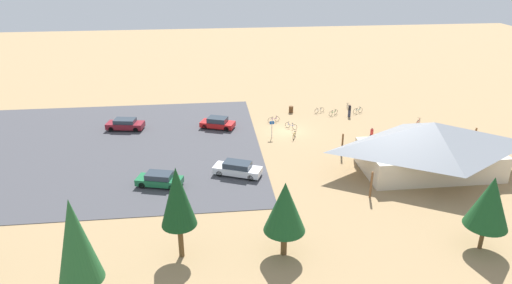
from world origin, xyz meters
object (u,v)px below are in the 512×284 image
(car_white_back_corner, at_px, (237,169))
(pine_far_east, at_px, (177,197))
(car_green_end_stall, at_px, (159,179))
(car_red_by_curb, at_px, (218,123))
(bicycle_teal_near_porch, at_px, (358,111))
(bicycle_orange_edge_south, at_px, (419,134))
(bicycle_silver_edge_north, at_px, (348,107))
(visitor_near_lot, at_px, (372,134))
(bicycle_purple_trailside, at_px, (274,119))
(bicycle_blue_yard_front, at_px, (291,126))
(visitor_by_pavilion, at_px, (350,110))
(bicycle_green_by_bin, at_px, (333,113))
(pine_west, at_px, (285,207))
(lot_sign, at_px, (272,127))
(car_maroon_inner_stall, at_px, (125,124))
(pine_east, at_px, (75,241))
(trash_bin, at_px, (291,109))
(bicycle_white_yard_right, at_px, (319,110))
(bike_pavilion, at_px, (431,144))
(bicycle_yellow_front_row, at_px, (294,135))
(bicycle_red_near_sign, at_px, (418,122))
(pine_far_west, at_px, (490,202))

(car_white_back_corner, bearing_deg, pine_far_east, 67.73)
(car_green_end_stall, xyz_separation_m, car_red_by_curb, (-6.11, -14.63, 0.03))
(bicycle_teal_near_porch, distance_m, car_red_by_curb, 19.78)
(bicycle_orange_edge_south, xyz_separation_m, bicycle_silver_edge_north, (5.47, -10.75, -0.01))
(pine_far_east, bearing_deg, visitor_near_lot, -137.82)
(bicycle_purple_trailside, bearing_deg, car_white_back_corner, 68.11)
(bicycle_blue_yard_front, height_order, visitor_by_pavilion, visitor_by_pavilion)
(bicycle_green_by_bin, distance_m, visitor_by_pavilion, 2.21)
(pine_west, height_order, bicycle_blue_yard_front, pine_west)
(bicycle_orange_edge_south, bearing_deg, bicycle_teal_near_porch, -62.68)
(bicycle_blue_yard_front, relative_size, car_white_back_corner, 0.26)
(lot_sign, relative_size, car_maroon_inner_stall, 0.46)
(bicycle_silver_edge_north, xyz_separation_m, car_white_back_corner, (17.17, 18.55, 0.40))
(bicycle_silver_edge_north, bearing_deg, car_red_by_curb, 15.79)
(bicycle_purple_trailside, height_order, visitor_by_pavilion, visitor_by_pavilion)
(car_white_back_corner, bearing_deg, bicycle_silver_edge_north, -132.79)
(pine_east, relative_size, bicycle_purple_trailside, 4.85)
(bicycle_green_by_bin, distance_m, bicycle_teal_near_porch, 3.64)
(pine_far_east, xyz_separation_m, bicycle_teal_near_porch, (-23.10, -29.32, -4.62))
(pine_west, height_order, car_white_back_corner, pine_west)
(bicycle_orange_edge_south, xyz_separation_m, visitor_near_lot, (6.25, 0.81, 0.56))
(trash_bin, distance_m, bicycle_white_yard_right, 3.93)
(lot_sign, height_order, car_maroon_inner_stall, lot_sign)
(bike_pavilion, relative_size, bicycle_yellow_front_row, 9.94)
(bicycle_yellow_front_row, distance_m, bicycle_green_by_bin, 10.11)
(bicycle_yellow_front_row, height_order, bicycle_teal_near_porch, bicycle_yellow_front_row)
(bicycle_red_near_sign, xyz_separation_m, car_red_by_curb, (25.70, -1.86, 0.37))
(trash_bin, bearing_deg, bicycle_silver_edge_north, -177.39)
(bicycle_red_near_sign, bearing_deg, pine_east, 39.15)
(pine_far_west, height_order, car_white_back_corner, pine_far_west)
(bicycle_silver_edge_north, relative_size, bicycle_purple_trailside, 1.05)
(pine_far_east, distance_m, bicycle_teal_near_porch, 37.61)
(bicycle_red_near_sign, height_order, bicycle_orange_edge_south, bicycle_red_near_sign)
(trash_bin, relative_size, bicycle_purple_trailside, 0.55)
(bicycle_white_yard_right, relative_size, bicycle_blue_yard_front, 1.13)
(pine_west, relative_size, bicycle_red_near_sign, 4.62)
(car_white_back_corner, bearing_deg, trash_bin, -116.02)
(bicycle_yellow_front_row, relative_size, bicycle_silver_edge_north, 0.92)
(bicycle_silver_edge_north, bearing_deg, bicycle_purple_trailside, 18.81)
(pine_west, xyz_separation_m, bicycle_silver_edge_north, (-14.73, -31.66, -3.68))
(car_maroon_inner_stall, bearing_deg, lot_sign, 165.58)
(visitor_by_pavilion, relative_size, visitor_near_lot, 1.01)
(bicycle_blue_yard_front, bearing_deg, visitor_near_lot, 149.49)
(bicycle_purple_trailside, bearing_deg, bicycle_orange_edge_south, 157.54)
(bicycle_white_yard_right, distance_m, bicycle_blue_yard_front, 7.49)
(bike_pavilion, relative_size, bicycle_teal_near_porch, 10.00)
(trash_bin, distance_m, bicycle_blue_yard_front, 6.19)
(bike_pavilion, xyz_separation_m, bicycle_purple_trailside, (13.48, -15.90, -2.60))
(pine_west, bearing_deg, bicycle_white_yard_right, -108.55)
(pine_far_east, height_order, bicycle_white_yard_right, pine_far_east)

